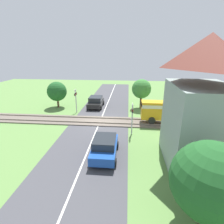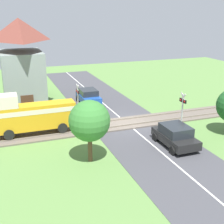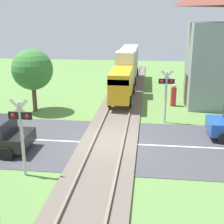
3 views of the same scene
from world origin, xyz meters
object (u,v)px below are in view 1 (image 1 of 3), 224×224
object	(u,v)px
train	(208,109)
pedestrian_by_station	(173,132)
crossing_signal_west_approach	(76,98)
car_near_crossing	(96,102)
car_far_side	(105,147)
crossing_signal_east_approach	(132,115)
station_building	(200,107)

from	to	relation	value
train	pedestrian_by_station	world-z (taller)	train
train	crossing_signal_west_approach	distance (m)	15.29
train	car_near_crossing	distance (m)	14.05
car_far_side	crossing_signal_east_approach	xyz separation A→B (m)	(-3.94, 2.08, 1.20)
train	car_near_crossing	size ratio (longest dim) A/B	3.55
crossing_signal_west_approach	crossing_signal_east_approach	distance (m)	9.06
train	car_near_crossing	xyz separation A→B (m)	(-5.36, -12.94, -1.06)
car_far_side	crossing_signal_east_approach	world-z (taller)	crossing_signal_east_approach
crossing_signal_west_approach	train	bearing A→B (deg)	79.27
crossing_signal_east_approach	pedestrian_by_station	world-z (taller)	crossing_signal_east_approach
train	car_near_crossing	bearing A→B (deg)	-112.49
pedestrian_by_station	station_building	bearing A→B (deg)	8.56
train	crossing_signal_east_approach	bearing A→B (deg)	-70.36
crossing_signal_east_approach	station_building	bearing A→B (deg)	45.22
car_near_crossing	crossing_signal_west_approach	bearing A→B (deg)	-39.69
car_near_crossing	crossing_signal_west_approach	distance (m)	3.47
car_far_side	pedestrian_by_station	bearing A→B (deg)	119.11
crossing_signal_east_approach	pedestrian_by_station	bearing A→B (deg)	78.71
pedestrian_by_station	car_near_crossing	bearing A→B (deg)	-135.98
car_near_crossing	station_building	bearing A→B (deg)	36.51
train	crossing_signal_east_approach	distance (m)	8.47
station_building	train	bearing A→B (deg)	151.59
train	pedestrian_by_station	distance (m)	5.72
car_near_crossing	station_building	size ratio (longest dim) A/B	0.44
car_near_crossing	car_far_side	distance (m)	12.48
car_far_side	crossing_signal_east_approach	distance (m)	4.61
crossing_signal_west_approach	station_building	world-z (taller)	station_building
car_far_side	crossing_signal_west_approach	bearing A→B (deg)	-152.75
station_building	pedestrian_by_station	bearing A→B (deg)	-171.44
crossing_signal_west_approach	pedestrian_by_station	distance (m)	12.56
car_near_crossing	pedestrian_by_station	world-z (taller)	pedestrian_by_station
crossing_signal_east_approach	station_building	size ratio (longest dim) A/B	0.36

